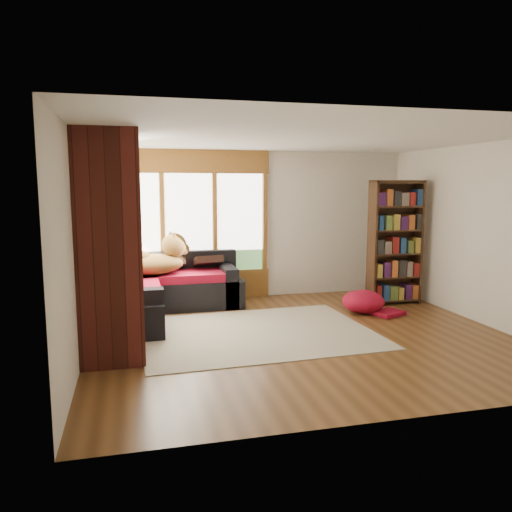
{
  "coord_description": "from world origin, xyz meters",
  "views": [
    {
      "loc": [
        -2.14,
        -6.13,
        1.99
      ],
      "look_at": [
        -0.37,
        1.03,
        0.95
      ],
      "focal_mm": 35.0,
      "sensor_mm": 36.0,
      "label": 1
    }
  ],
  "objects": [
    {
      "name": "floor",
      "position": [
        0.0,
        0.0,
        0.0
      ],
      "size": [
        5.5,
        5.5,
        0.0
      ],
      "primitive_type": "plane",
      "color": "#4F2F16",
      "rests_on": "ground"
    },
    {
      "name": "roller_blind",
      "position": [
        -2.69,
        2.03,
        1.75
      ],
      "size": [
        0.03,
        0.72,
        0.9
      ],
      "primitive_type": "cube",
      "color": "#6D8350",
      "rests_on": "wall_left"
    },
    {
      "name": "dog_tan",
      "position": [
        -1.77,
        1.83,
        0.82
      ],
      "size": [
        1.13,
        0.83,
        0.57
      ],
      "rotation": [
        0.0,
        0.0,
        0.22
      ],
      "color": "brown",
      "rests_on": "sectional_sofa"
    },
    {
      "name": "wall_back",
      "position": [
        0.0,
        2.5,
        1.3
      ],
      "size": [
        5.5,
        0.04,
        2.6
      ],
      "primitive_type": "cube",
      "color": "silver",
      "rests_on": "ground"
    },
    {
      "name": "wall_left",
      "position": [
        -2.75,
        0.0,
        1.3
      ],
      "size": [
        0.04,
        5.0,
        2.6
      ],
      "primitive_type": "cube",
      "color": "silver",
      "rests_on": "ground"
    },
    {
      "name": "wall_right",
      "position": [
        2.75,
        0.0,
        1.3
      ],
      "size": [
        0.04,
        5.0,
        2.6
      ],
      "primitive_type": "cube",
      "color": "silver",
      "rests_on": "ground"
    },
    {
      "name": "throw_pillows",
      "position": [
        -1.86,
        1.75,
        0.77
      ],
      "size": [
        1.98,
        1.68,
        0.45
      ],
      "color": "black",
      "rests_on": "sectional_sofa"
    },
    {
      "name": "brick_chimney",
      "position": [
        -2.4,
        -0.35,
        1.3
      ],
      "size": [
        0.7,
        0.7,
        2.6
      ],
      "primitive_type": "cube",
      "color": "#471914",
      "rests_on": "ground"
    },
    {
      "name": "windows_left",
      "position": [
        -2.72,
        1.2,
        1.35
      ],
      "size": [
        0.1,
        2.62,
        1.9
      ],
      "color": "brown",
      "rests_on": "wall_left"
    },
    {
      "name": "area_rug",
      "position": [
        -0.56,
        0.26,
        0.01
      ],
      "size": [
        3.22,
        2.51,
        0.01
      ],
      "primitive_type": "cube",
      "rotation": [
        0.0,
        0.0,
        0.04
      ],
      "color": "silver",
      "rests_on": "ground"
    },
    {
      "name": "pouf",
      "position": [
        1.35,
        0.93,
        0.19
      ],
      "size": [
        0.77,
        0.77,
        0.36
      ],
      "primitive_type": "ellipsoid",
      "rotation": [
        0.0,
        0.0,
        -0.18
      ],
      "color": "#9F061F",
      "rests_on": "area_rug"
    },
    {
      "name": "bookshelf",
      "position": [
        2.14,
        1.4,
        1.04
      ],
      "size": [
        0.89,
        0.3,
        2.08
      ],
      "color": "#3C2414",
      "rests_on": "ground"
    },
    {
      "name": "windows_back",
      "position": [
        -1.2,
        2.47,
        1.35
      ],
      "size": [
        2.82,
        0.1,
        1.9
      ],
      "color": "brown",
      "rests_on": "wall_back"
    },
    {
      "name": "dog_brindle",
      "position": [
        -2.32,
        1.12,
        0.75
      ],
      "size": [
        0.55,
        0.83,
        0.44
      ],
      "rotation": [
        0.0,
        0.0,
        1.67
      ],
      "color": "black",
      "rests_on": "sectional_sofa"
    },
    {
      "name": "ceiling",
      "position": [
        0.0,
        0.0,
        2.6
      ],
      "size": [
        5.5,
        5.5,
        0.0
      ],
      "primitive_type": "plane",
      "color": "white"
    },
    {
      "name": "wall_front",
      "position": [
        0.0,
        -2.5,
        1.3
      ],
      "size": [
        5.5,
        0.04,
        2.6
      ],
      "primitive_type": "cube",
      "color": "silver",
      "rests_on": "ground"
    },
    {
      "name": "sectional_sofa",
      "position": [
        -1.95,
        1.7,
        0.3
      ],
      "size": [
        2.2,
        2.2,
        0.8
      ],
      "rotation": [
        0.0,
        0.0,
        -0.06
      ],
      "color": "black",
      "rests_on": "ground"
    }
  ]
}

